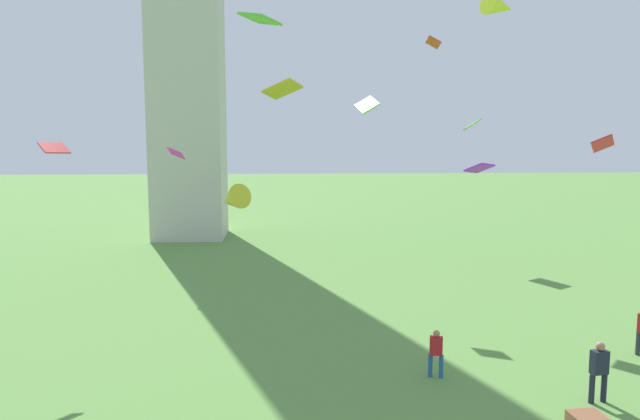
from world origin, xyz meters
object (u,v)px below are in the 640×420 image
at_px(person_0, 436,351).
at_px(kite_flying_1, 433,42).
at_px(person_2, 599,368).
at_px(kite_flying_9, 176,153).
at_px(kite_flying_3, 500,6).
at_px(kite_flying_0, 54,148).
at_px(kite_flying_2, 232,200).
at_px(kite_flying_6, 603,144).
at_px(kite_flying_5, 367,105).
at_px(kite_flying_11, 473,124).
at_px(kite_flying_10, 260,19).
at_px(kite_flying_7, 282,89).
at_px(kite_flying_8, 479,168).

height_order(person_0, kite_flying_1, kite_flying_1).
xyz_separation_m(person_2, kite_flying_9, (-15.14, 17.69, 5.84)).
bearing_deg(kite_flying_3, person_2, 175.33).
distance_m(kite_flying_0, kite_flying_2, 12.32).
xyz_separation_m(person_0, kite_flying_6, (12.70, 13.45, 6.51)).
bearing_deg(kite_flying_5, kite_flying_11, 48.71).
relative_size(person_2, kite_flying_10, 1.07).
distance_m(kite_flying_0, kite_flying_11, 17.87).
height_order(person_0, kite_flying_2, kite_flying_2).
relative_size(kite_flying_5, kite_flying_6, 0.71).
xyz_separation_m(kite_flying_1, kite_flying_3, (1.17, -4.60, 0.53)).
relative_size(kite_flying_6, kite_flying_7, 0.89).
distance_m(person_0, kite_flying_0, 15.94).
bearing_deg(kite_flying_5, kite_flying_0, -76.41).
distance_m(kite_flying_2, kite_flying_7, 8.15).
xyz_separation_m(kite_flying_5, kite_flying_11, (4.55, -2.55, -1.00)).
bearing_deg(person_2, kite_flying_1, -83.55).
relative_size(person_2, kite_flying_0, 1.55).
height_order(kite_flying_1, kite_flying_3, kite_flying_3).
bearing_deg(kite_flying_9, kite_flying_3, -88.26).
bearing_deg(kite_flying_2, kite_flying_1, 106.63).
relative_size(person_2, kite_flying_5, 1.42).
xyz_separation_m(kite_flying_0, kite_flying_7, (8.74, 5.46, 2.69)).
height_order(kite_flying_5, kite_flying_10, kite_flying_10).
bearing_deg(kite_flying_2, kite_flying_9, -33.13).
distance_m(kite_flying_0, kite_flying_1, 16.04).
height_order(person_0, kite_flying_10, kite_flying_10).
distance_m(kite_flying_6, kite_flying_7, 18.00).
relative_size(kite_flying_9, kite_flying_10, 0.68).
xyz_separation_m(person_2, kite_flying_0, (-17.90, 7.29, 6.31)).
bearing_deg(kite_flying_0, kite_flying_7, -17.80).
distance_m(kite_flying_3, kite_flying_10, 8.43).
relative_size(kite_flying_0, kite_flying_11, 0.95).
xyz_separation_m(kite_flying_2, kite_flying_10, (2.15, -12.50, 7.59)).
bearing_deg(kite_flying_8, kite_flying_3, 136.69).
bearing_deg(kite_flying_11, kite_flying_7, 110.20).
bearing_deg(kite_flying_0, kite_flying_3, -57.60).
distance_m(kite_flying_5, kite_flying_7, 4.30).
bearing_deg(kite_flying_5, person_0, -8.48).
xyz_separation_m(kite_flying_5, kite_flying_6, (13.39, 2.09, -1.95)).
bearing_deg(kite_flying_9, kite_flying_5, -67.95).
height_order(kite_flying_1, kite_flying_7, kite_flying_1).
xyz_separation_m(kite_flying_6, kite_flying_11, (-8.85, -4.64, 0.95)).
distance_m(kite_flying_1, kite_flying_6, 13.32).
relative_size(kite_flying_0, kite_flying_3, 0.85).
xyz_separation_m(kite_flying_2, kite_flying_3, (10.57, -12.63, 8.10)).
distance_m(kite_flying_1, kite_flying_5, 5.09).
relative_size(kite_flying_5, kite_flying_7, 0.64).
distance_m(kite_flying_0, kite_flying_10, 9.39).
relative_size(person_2, kite_flying_6, 1.01).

